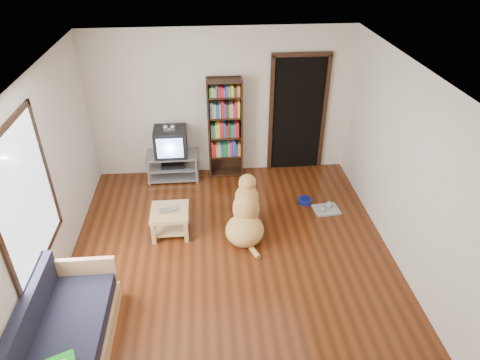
{
  "coord_description": "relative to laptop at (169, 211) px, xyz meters",
  "views": [
    {
      "loc": [
        -0.28,
        -4.44,
        4.08
      ],
      "look_at": [
        0.16,
        0.64,
        0.9
      ],
      "focal_mm": 32.0,
      "sensor_mm": 36.0,
      "label": 1
    }
  ],
  "objects": [
    {
      "name": "doorway",
      "position": [
        2.22,
        1.82,
        0.71
      ],
      "size": [
        1.03,
        0.05,
        2.19
      ],
      "color": "black",
      "rests_on": "wall_back"
    },
    {
      "name": "coffee_table",
      "position": [
        -0.0,
        0.03,
        -0.13
      ],
      "size": [
        0.55,
        0.55,
        0.4
      ],
      "color": "tan",
      "rests_on": "ground"
    },
    {
      "name": "ground",
      "position": [
        0.87,
        -0.66,
        -0.41
      ],
      "size": [
        5.0,
        5.0,
        0.0
      ],
      "primitive_type": "plane",
      "color": "#58250F",
      "rests_on": "ground"
    },
    {
      "name": "dog_bowl",
      "position": [
        2.17,
        0.62,
        -0.37
      ],
      "size": [
        0.22,
        0.22,
        0.08
      ],
      "primitive_type": "cylinder",
      "color": "navy",
      "rests_on": "ground"
    },
    {
      "name": "wall_right",
      "position": [
        3.12,
        -0.66,
        0.89
      ],
      "size": [
        0.0,
        5.0,
        5.0
      ],
      "primitive_type": "plane",
      "rotation": [
        1.57,
        0.0,
        -1.57
      ],
      "color": "beige",
      "rests_on": "ground"
    },
    {
      "name": "tv_stand",
      "position": [
        -0.03,
        1.59,
        -0.14
      ],
      "size": [
        0.9,
        0.45,
        0.5
      ],
      "color": "#99999E",
      "rests_on": "ground"
    },
    {
      "name": "sofa",
      "position": [
        -1.01,
        -2.04,
        -0.15
      ],
      "size": [
        0.8,
        1.8,
        0.8
      ],
      "color": "tan",
      "rests_on": "ground"
    },
    {
      "name": "wall_back",
      "position": [
        0.87,
        1.84,
        0.89
      ],
      "size": [
        4.5,
        0.0,
        4.5
      ],
      "primitive_type": "plane",
      "rotation": [
        1.57,
        0.0,
        0.0
      ],
      "color": "beige",
      "rests_on": "ground"
    },
    {
      "name": "dog",
      "position": [
        1.11,
        -0.08,
        -0.08
      ],
      "size": [
        0.67,
        1.11,
        0.9
      ],
      "color": "tan",
      "rests_on": "ground"
    },
    {
      "name": "ceiling",
      "position": [
        0.87,
        -0.66,
        2.19
      ],
      "size": [
        5.0,
        5.0,
        0.0
      ],
      "primitive_type": "plane",
      "rotation": [
        3.14,
        0.0,
        0.0
      ],
      "color": "white",
      "rests_on": "ground"
    },
    {
      "name": "grey_rag",
      "position": [
        2.47,
        0.37,
        -0.4
      ],
      "size": [
        0.43,
        0.36,
        0.03
      ],
      "primitive_type": "cube",
      "rotation": [
        0.0,
        0.0,
        0.1
      ],
      "color": "#959595",
      "rests_on": "ground"
    },
    {
      "name": "bookshelf",
      "position": [
        0.92,
        1.68,
        0.59
      ],
      "size": [
        0.6,
        0.3,
        1.8
      ],
      "color": "black",
      "rests_on": "ground"
    },
    {
      "name": "window",
      "position": [
        -1.37,
        -1.16,
        1.09
      ],
      "size": [
        0.03,
        1.46,
        1.7
      ],
      "color": "white",
      "rests_on": "wall_left"
    },
    {
      "name": "laptop",
      "position": [
        0.0,
        0.0,
        0.0
      ],
      "size": [
        0.32,
        0.25,
        0.02
      ],
      "primitive_type": "imported",
      "rotation": [
        0.0,
        0.0,
        0.27
      ],
      "color": "silver",
      "rests_on": "coffee_table"
    },
    {
      "name": "wall_front",
      "position": [
        0.87,
        -3.16,
        0.89
      ],
      "size": [
        4.5,
        0.0,
        4.5
      ],
      "primitive_type": "plane",
      "rotation": [
        -1.57,
        0.0,
        0.0
      ],
      "color": "beige",
      "rests_on": "ground"
    },
    {
      "name": "wall_left",
      "position": [
        -1.38,
        -0.66,
        0.89
      ],
      "size": [
        0.0,
        5.0,
        5.0
      ],
      "primitive_type": "plane",
      "rotation": [
        1.57,
        0.0,
        1.57
      ],
      "color": "beige",
      "rests_on": "ground"
    },
    {
      "name": "crt_tv",
      "position": [
        -0.03,
        1.61,
        0.33
      ],
      "size": [
        0.55,
        0.52,
        0.58
      ],
      "color": "black",
      "rests_on": "tv_stand"
    }
  ]
}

